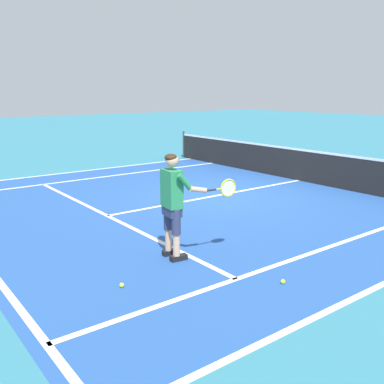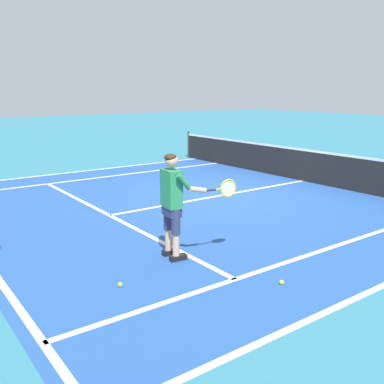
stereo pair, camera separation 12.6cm
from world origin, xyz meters
name	(u,v)px [view 1 (the left image)]	position (x,y,z in m)	size (l,w,h in m)	color
ground_plane	(218,195)	(0.00, 0.00, 0.00)	(80.00, 80.00, 0.00)	teal
court_inner_surface	(176,203)	(0.00, -1.37, 0.00)	(10.98, 9.56, 0.00)	#234C93
line_service	(107,216)	(0.00, -3.19, 0.00)	(8.23, 0.10, 0.01)	white
line_centre_service	(219,195)	(0.00, 0.01, 0.00)	(0.10, 6.40, 0.01)	white
line_singles_left	(101,177)	(-4.12, -1.37, 0.00)	(0.10, 9.16, 0.01)	white
line_singles_right	(315,252)	(4.12, -1.37, 0.00)	(0.10, 9.16, 0.01)	white
line_doubles_left	(83,171)	(-5.49, -1.37, 0.00)	(0.10, 9.16, 0.01)	white
tennis_net	(299,164)	(0.00, 3.21, 0.50)	(11.96, 0.08, 1.07)	#333338
tennis_player	(174,199)	(2.89, -3.43, 0.99)	(0.74, 1.09, 1.71)	black
tennis_ball_near_feet	(122,285)	(3.35, -4.64, 0.03)	(0.07, 0.07, 0.07)	#CCE02D
tennis_ball_by_baseline	(283,282)	(4.63, -2.77, 0.03)	(0.07, 0.07, 0.07)	#CCE02D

